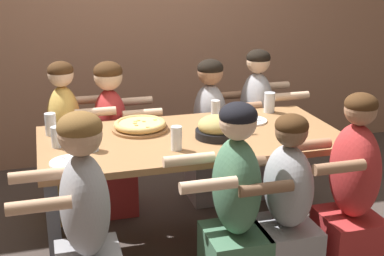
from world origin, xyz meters
The scene contains 21 objects.
ground_plane centered at (0.00, 0.00, 0.00)m, with size 18.00×18.00×0.00m, color #423833.
dining_table centered at (0.00, 0.00, 0.70)m, with size 1.88×0.92×0.78m.
pizza_board_main centered at (-0.29, 0.19, 0.82)m, with size 0.36×0.36×0.06m.
skillet_bowl centered at (0.14, -0.07, 0.84)m, with size 0.38×0.26×0.14m.
empty_plate_a centered at (-0.65, 0.27, 0.79)m, with size 0.23×0.23×0.02m.
empty_plate_b centered at (-0.76, -0.27, 0.79)m, with size 0.23×0.23×0.02m.
empty_plate_c centered at (0.46, 0.18, 0.79)m, with size 0.23×0.23×0.02m.
cocktail_glass_blue centered at (-0.63, -0.10, 0.83)m, with size 0.08×0.08×0.13m.
drinking_glass_a centered at (-0.16, -0.22, 0.85)m, with size 0.06×0.06×0.14m.
drinking_glass_b centered at (0.24, 0.25, 0.86)m, with size 0.06×0.06×0.15m.
drinking_glass_c centered at (-0.82, 0.02, 0.85)m, with size 0.06×0.06×0.12m.
drinking_glass_d centered at (0.68, 0.35, 0.86)m, with size 0.08×0.08×0.14m.
drinking_glass_e centered at (-0.85, 0.26, 0.84)m, with size 0.07×0.07×0.14m.
diner_near_left centered at (-0.73, -0.68, 0.55)m, with size 0.51×0.40×1.19m.
diner_far_midleft centered at (-0.42, 0.68, 0.53)m, with size 0.51×0.40×1.15m.
diner_near_center centered at (0.04, -0.68, 0.54)m, with size 0.51×0.40×1.18m.
diner_far_midright centered at (0.34, 0.68, 0.52)m, with size 0.51×0.40×1.13m.
diner_near_midright centered at (0.34, -0.68, 0.49)m, with size 0.51×0.40×1.09m.
diner_near_right centered at (0.73, -0.68, 0.53)m, with size 0.51×0.40×1.18m.
diner_far_right centered at (0.72, 0.68, 0.54)m, with size 0.51×0.40×1.18m.
diner_far_left centered at (-0.75, 0.68, 0.53)m, with size 0.51×0.40×1.17m.
Camera 1 is at (-0.87, -3.05, 1.87)m, focal length 50.00 mm.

